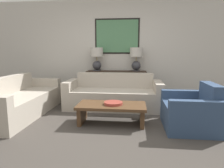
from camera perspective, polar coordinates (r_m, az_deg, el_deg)
name	(u,v)px	position (r m, az deg, el deg)	size (l,w,h in m)	color
ground_plane	(104,135)	(3.25, -2.42, -14.42)	(20.00, 20.00, 0.00)	#3D3833
back_wall	(117,50)	(5.47, 1.49, 9.57)	(8.29, 0.12, 2.65)	beige
console_table	(116,86)	(5.29, 1.22, -0.55)	(1.56, 0.36, 0.80)	#332319
table_lamp_left	(97,57)	(5.29, -4.35, 7.65)	(0.33, 0.33, 0.60)	#333338
table_lamp_right	(136,57)	(5.20, 6.94, 7.58)	(0.33, 0.33, 0.60)	#333338
couch_by_back_wall	(114,96)	(4.66, 0.48, -3.37)	(2.19, 0.85, 0.79)	#ADA393
couch_by_side	(20,102)	(4.53, -24.83, -4.62)	(0.85, 2.19, 0.79)	#ADA393
coffee_table	(112,109)	(3.65, -0.13, -7.17)	(1.23, 0.60, 0.36)	#4C331E
decorative_bowl	(113,103)	(3.61, 0.37, -5.48)	(0.34, 0.34, 0.05)	#93382D
armchair_near_back_wall	(191,112)	(3.70, 21.71, -7.54)	(0.84, 0.95, 0.78)	navy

